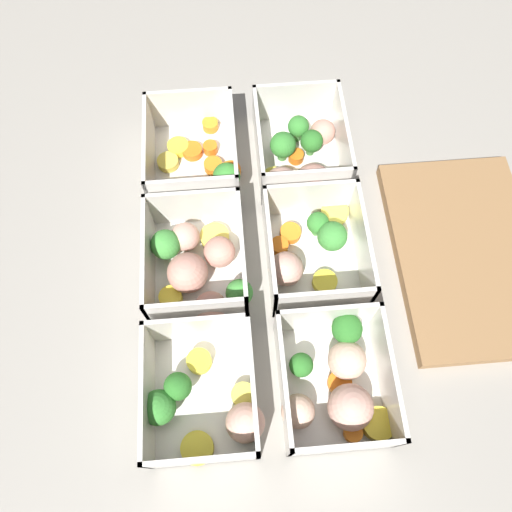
% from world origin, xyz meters
% --- Properties ---
extents(ground_plane, '(4.00, 4.00, 0.00)m').
position_xyz_m(ground_plane, '(0.00, 0.00, 0.00)').
color(ground_plane, gray).
extents(container_near_left, '(0.15, 0.13, 0.07)m').
position_xyz_m(container_near_left, '(-0.16, -0.07, 0.02)').
color(container_near_left, silver).
rests_on(container_near_left, ground_plane).
extents(container_near_center, '(0.16, 0.13, 0.07)m').
position_xyz_m(container_near_center, '(0.01, -0.07, 0.03)').
color(container_near_center, silver).
rests_on(container_near_center, ground_plane).
extents(container_near_right, '(0.16, 0.14, 0.07)m').
position_xyz_m(container_near_right, '(0.17, -0.07, 0.03)').
color(container_near_right, silver).
rests_on(container_near_right, ground_plane).
extents(container_far_left, '(0.17, 0.12, 0.07)m').
position_xyz_m(container_far_left, '(-0.14, 0.07, 0.03)').
color(container_far_left, silver).
rests_on(container_far_left, ground_plane).
extents(container_far_center, '(0.16, 0.13, 0.07)m').
position_xyz_m(container_far_center, '(-0.00, 0.07, 0.03)').
color(container_far_center, silver).
rests_on(container_far_center, ground_plane).
extents(container_far_right, '(0.15, 0.13, 0.07)m').
position_xyz_m(container_far_right, '(0.17, 0.08, 0.03)').
color(container_far_right, silver).
rests_on(container_far_right, ground_plane).
extents(cutting_board, '(0.28, 0.18, 0.02)m').
position_xyz_m(cutting_board, '(0.01, 0.27, 0.01)').
color(cutting_board, olive).
rests_on(cutting_board, ground_plane).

